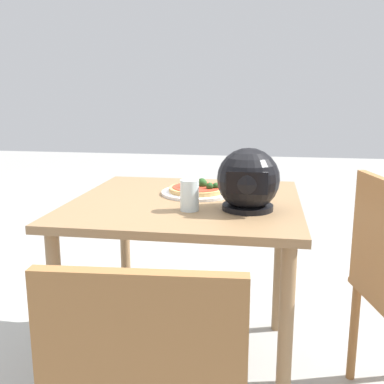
# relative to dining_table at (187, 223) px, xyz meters

# --- Properties ---
(ground_plane) EXTENTS (14.00, 14.00, 0.00)m
(ground_plane) POSITION_rel_dining_table_xyz_m (0.00, 0.00, -0.67)
(ground_plane) COLOR #9E9E99
(dining_table) EXTENTS (0.92, 0.92, 0.77)m
(dining_table) POSITION_rel_dining_table_xyz_m (0.00, 0.00, 0.00)
(dining_table) COLOR olive
(dining_table) RESTS_ON ground
(pizza_plate) EXTENTS (0.31, 0.31, 0.01)m
(pizza_plate) POSITION_rel_dining_table_xyz_m (-0.03, -0.11, 0.11)
(pizza_plate) COLOR white
(pizza_plate) RESTS_ON dining_table
(pizza) EXTENTS (0.24, 0.24, 0.05)m
(pizza) POSITION_rel_dining_table_xyz_m (-0.03, -0.11, 0.13)
(pizza) COLOR tan
(pizza) RESTS_ON pizza_plate
(motorcycle_helmet) EXTENTS (0.23, 0.23, 0.23)m
(motorcycle_helmet) POSITION_rel_dining_table_xyz_m (-0.25, 0.13, 0.21)
(motorcycle_helmet) COLOR black
(motorcycle_helmet) RESTS_ON dining_table
(drinking_glass) EXTENTS (0.07, 0.07, 0.12)m
(drinking_glass) POSITION_rel_dining_table_xyz_m (-0.04, 0.17, 0.16)
(drinking_glass) COLOR silver
(drinking_glass) RESTS_ON dining_table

